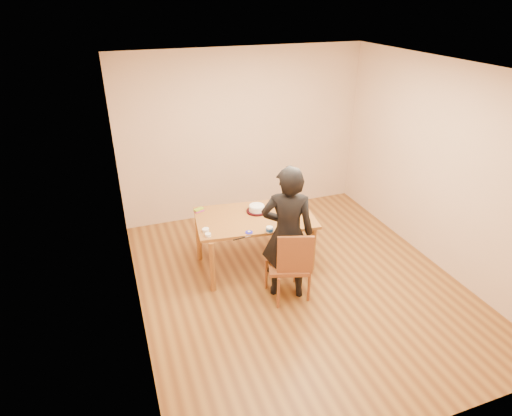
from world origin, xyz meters
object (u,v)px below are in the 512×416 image
object	(u,v)px
cake_plate	(257,211)
person	(287,234)
dining_table	(255,218)
cake	(257,208)
dining_chair	(288,264)

from	to	relation	value
cake_plate	person	world-z (taller)	person
dining_table	person	size ratio (longest dim) A/B	0.90
dining_table	cake	xyz separation A→B (m)	(0.07, 0.12, 0.07)
dining_table	dining_chair	distance (m)	0.84
dining_table	cake_plate	xyz separation A→B (m)	(0.07, 0.12, 0.03)
dining_chair	cake	size ratio (longest dim) A/B	2.24
dining_chair	cake_plate	distance (m)	0.95
dining_chair	person	world-z (taller)	person
person	cake_plate	bearing A→B (deg)	-61.41
dining_table	cake	distance (m)	0.16
cake	person	size ratio (longest dim) A/B	0.12
dining_table	person	xyz separation A→B (m)	(0.15, -0.73, 0.13)
dining_table	cake	world-z (taller)	cake
cake	person	world-z (taller)	person
person	cake	bearing A→B (deg)	-61.41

